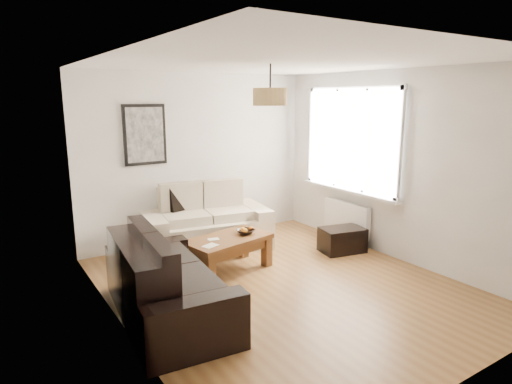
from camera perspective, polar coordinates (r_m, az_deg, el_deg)
floor at (r=5.41m, az=3.55°, el=-12.07°), size 4.50×4.50×0.00m
ceiling at (r=4.95m, az=3.96°, el=16.53°), size 3.80×4.50×0.00m
wall_back at (r=6.93m, az=-7.50°, el=4.42°), size 3.80×0.04×2.60m
wall_front at (r=3.54m, az=26.19°, el=-4.16°), size 3.80×0.04×2.60m
wall_left at (r=4.19m, az=-17.53°, el=-1.09°), size 0.04×4.50×2.60m
wall_right at (r=6.34m, az=17.66°, el=3.23°), size 0.04×4.50×2.60m
window_bay at (r=6.80m, az=12.37°, el=6.64°), size 0.14×1.90×1.60m
radiator at (r=6.99m, az=11.69°, el=-3.37°), size 0.10×0.90×0.52m
poster at (r=6.54m, az=-14.25°, el=7.23°), size 0.62×0.04×0.87m
pendant_shade at (r=5.18m, az=1.86°, el=12.26°), size 0.40×0.40×0.20m
loveseat_cream at (r=6.63m, az=-6.56°, el=-3.35°), size 1.98×1.30×0.91m
sofa_leather at (r=4.66m, az=-11.38°, el=-10.89°), size 1.13×2.01×0.83m
coffee_table at (r=5.78m, az=-3.67°, el=-8.04°), size 1.20×0.80×0.45m
ottoman at (r=6.59m, az=11.15°, el=-6.11°), size 0.70×0.53×0.36m
cushion_left at (r=6.63m, az=-9.86°, el=-0.77°), size 0.40×0.20×0.38m
cushion_right at (r=6.90m, az=-4.92°, el=-0.14°), size 0.38×0.12×0.38m
fruit_bowl at (r=5.84m, az=-1.33°, el=-5.16°), size 0.29×0.29×0.06m
orange_a at (r=5.84m, az=-1.43°, el=-5.04°), size 0.07×0.07×0.06m
orange_b at (r=5.93m, az=-0.66°, el=-4.78°), size 0.07×0.07×0.06m
orange_c at (r=5.89m, az=-1.74°, el=-4.88°), size 0.08×0.08×0.06m
papers at (r=5.40m, az=-5.97°, el=-6.96°), size 0.22×0.18×0.01m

